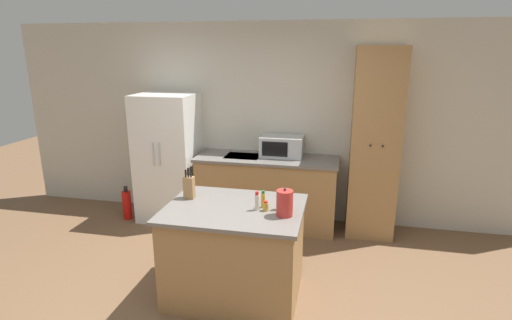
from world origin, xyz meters
name	(u,v)px	position (x,y,z in m)	size (l,w,h in m)	color
ground_plane	(221,319)	(0.00, 0.00, 0.00)	(14.00, 14.00, 0.00)	brown
wall_back	(270,123)	(0.00, 2.33, 1.30)	(7.20, 0.06, 2.60)	beige
refrigerator	(168,158)	(-1.31, 1.97, 0.85)	(0.76, 0.68, 1.70)	white
back_counter	(267,191)	(0.03, 2.00, 0.46)	(1.81, 0.65, 0.92)	#9E7547
pantry_cabinet	(375,144)	(1.34, 2.04, 1.15)	(0.56, 0.54, 2.30)	#9E7547
kitchen_island	(235,251)	(0.03, 0.39, 0.45)	(1.24, 0.94, 0.89)	#9E7547
microwave	(282,146)	(0.20, 2.10, 1.06)	(0.54, 0.36, 0.26)	#B2B5B7
knife_block	(189,187)	(-0.45, 0.52, 1.00)	(0.10, 0.07, 0.32)	#9E7547
spice_bottle_tall_dark	(266,206)	(0.32, 0.37, 0.93)	(0.05, 0.05, 0.09)	gold
spice_bottle_short_red	(280,202)	(0.44, 0.42, 0.96)	(0.05, 0.05, 0.15)	#337033
spice_bottle_amber_oil	(257,202)	(0.24, 0.37, 0.97)	(0.04, 0.04, 0.17)	beige
spice_bottle_green_herb	(288,203)	(0.50, 0.48, 0.94)	(0.05, 0.05, 0.11)	gold
spice_bottle_pale_salt	(263,200)	(0.28, 0.44, 0.96)	(0.04, 0.04, 0.16)	gold
kettle	(285,203)	(0.50, 0.30, 1.00)	(0.14, 0.14, 0.25)	#B72D28
fire_extinguisher	(127,204)	(-1.87, 1.77, 0.21)	(0.12, 0.12, 0.46)	red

